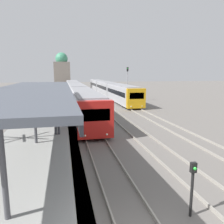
% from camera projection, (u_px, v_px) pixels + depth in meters
% --- Properties ---
extents(platform_canopy, '(4.00, 16.93, 3.13)m').
position_uv_depth(platform_canopy, '(34.00, 90.00, 12.01)').
color(platform_canopy, '#4C515B').
rests_on(platform_canopy, station_platform).
extents(person_on_platform, '(0.40, 0.40, 1.66)m').
position_uv_depth(person_on_platform, '(57.00, 120.00, 14.06)').
color(person_on_platform, '#2D2D33').
rests_on(person_on_platform, station_platform).
extents(train_near, '(2.67, 45.04, 3.14)m').
position_uv_depth(train_near, '(77.00, 92.00, 37.21)').
color(train_near, red).
rests_on(train_near, ground_plane).
extents(train_far, '(2.59, 40.94, 3.06)m').
position_uv_depth(train_far, '(107.00, 88.00, 48.84)').
color(train_far, gold).
rests_on(train_far, ground_plane).
extents(signal_post_near, '(0.20, 0.22, 2.01)m').
position_uv_depth(signal_post_near, '(192.00, 184.00, 7.49)').
color(signal_post_near, black).
rests_on(signal_post_near, ground_plane).
extents(signal_mast_far, '(0.28, 0.29, 5.98)m').
position_uv_depth(signal_mast_far, '(127.00, 81.00, 38.10)').
color(signal_mast_far, gray).
rests_on(signal_mast_far, ground_plane).
extents(distant_domed_building, '(4.40, 4.40, 10.64)m').
position_uv_depth(distant_domed_building, '(62.00, 73.00, 61.81)').
color(distant_domed_building, slate).
rests_on(distant_domed_building, ground_plane).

